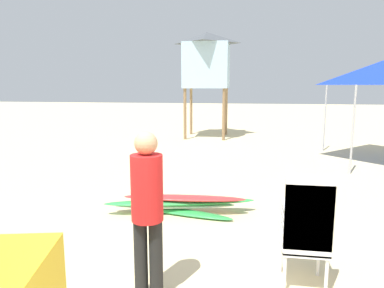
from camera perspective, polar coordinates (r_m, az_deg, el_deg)
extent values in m
cube|color=white|center=(4.16, 17.64, -15.62)|extent=(0.48, 0.48, 0.04)
cube|color=white|center=(3.88, 18.29, -14.30)|extent=(0.48, 0.04, 0.40)
cube|color=white|center=(4.12, 17.70, -14.48)|extent=(0.48, 0.48, 0.04)
cube|color=white|center=(3.84, 18.36, -13.07)|extent=(0.48, 0.04, 0.40)
cube|color=white|center=(4.08, 17.77, -13.33)|extent=(0.48, 0.48, 0.04)
cube|color=white|center=(3.81, 18.43, -11.82)|extent=(0.48, 0.04, 0.40)
cube|color=white|center=(4.05, 17.83, -12.15)|extent=(0.48, 0.48, 0.04)
cube|color=white|center=(3.78, 18.50, -10.54)|extent=(0.48, 0.04, 0.40)
cube|color=white|center=(4.02, 17.90, -10.96)|extent=(0.48, 0.48, 0.04)
cube|color=white|center=(3.75, 18.57, -9.25)|extent=(0.48, 0.04, 0.40)
cube|color=white|center=(3.99, 17.96, -9.74)|extent=(0.48, 0.48, 0.04)
cube|color=white|center=(3.72, 18.65, -7.93)|extent=(0.48, 0.04, 0.40)
cylinder|color=white|center=(4.48, 19.84, -17.10)|extent=(0.04, 0.04, 0.42)
cylinder|color=white|center=(4.42, 14.24, -17.20)|extent=(0.04, 0.04, 0.42)
cylinder|color=white|center=(4.11, 21.00, -19.68)|extent=(0.04, 0.04, 0.42)
cylinder|color=white|center=(4.05, 14.81, -19.86)|extent=(0.04, 0.04, 0.42)
ellipsoid|color=green|center=(6.16, -2.99, -10.78)|extent=(2.13, 0.76, 0.08)
ellipsoid|color=white|center=(6.17, -2.87, -9.92)|extent=(2.11, 0.62, 0.08)
ellipsoid|color=green|center=(6.08, -1.95, -9.41)|extent=(2.58, 0.89, 0.08)
ellipsoid|color=red|center=(6.04, -1.31, -8.77)|extent=(2.10, 0.44, 0.08)
cylinder|color=black|center=(3.82, -8.30, -17.91)|extent=(0.14, 0.14, 0.84)
cylinder|color=black|center=(3.78, -5.86, -18.18)|extent=(0.14, 0.14, 0.84)
cylinder|color=red|center=(3.51, -7.34, -7.09)|extent=(0.32, 0.32, 0.67)
sphere|color=tan|center=(3.41, -7.50, 0.12)|extent=(0.23, 0.23, 0.23)
cylinder|color=#B2B2B7|center=(9.38, 24.69, 2.03)|extent=(0.05, 0.05, 2.19)
cylinder|color=#B2B2B7|center=(12.44, 20.78, 3.92)|extent=(0.05, 0.05, 2.19)
cylinder|color=olive|center=(14.17, -1.15, 4.88)|extent=(0.12, 0.12, 2.06)
cylinder|color=olive|center=(13.98, 5.18, 4.78)|extent=(0.12, 0.12, 2.06)
cylinder|color=olive|center=(15.70, -0.15, 5.34)|extent=(0.12, 0.12, 2.06)
cylinder|color=olive|center=(15.53, 5.56, 5.25)|extent=(0.12, 0.12, 2.06)
cube|color=#ABCEE4|center=(14.80, 2.41, 12.54)|extent=(1.80, 1.80, 1.80)
pyramid|color=#4C5156|center=(14.90, 2.44, 16.87)|extent=(1.98, 1.98, 0.45)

